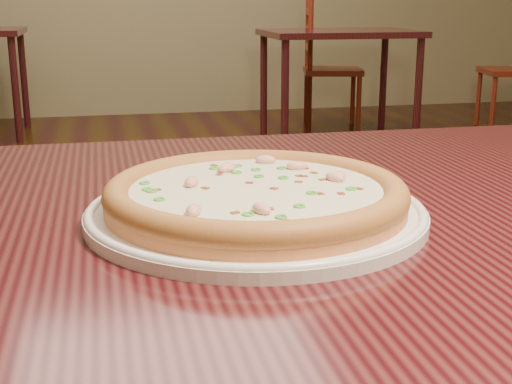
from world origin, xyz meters
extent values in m
cube|color=black|center=(-0.06, -0.84, 0.73)|extent=(1.20, 0.80, 0.04)
cylinder|color=white|center=(-0.18, -0.89, 0.76)|extent=(0.35, 0.35, 0.01)
torus|color=white|center=(-0.18, -0.89, 0.76)|extent=(0.35, 0.35, 0.01)
cylinder|color=#CF804E|center=(-0.18, -0.89, 0.77)|extent=(0.31, 0.31, 0.02)
torus|color=#B57034|center=(-0.18, -0.89, 0.78)|extent=(0.31, 0.31, 0.03)
cylinder|color=silver|center=(-0.18, -0.89, 0.78)|extent=(0.26, 0.26, 0.00)
ellipsoid|color=#F2B29E|center=(-0.15, -0.78, 0.79)|extent=(0.03, 0.02, 0.01)
ellipsoid|color=#F2B29E|center=(-0.12, -0.82, 0.79)|extent=(0.03, 0.02, 0.01)
ellipsoid|color=#F2B29E|center=(-0.25, -0.87, 0.79)|extent=(0.02, 0.03, 0.01)
ellipsoid|color=#F2B29E|center=(-0.20, -0.82, 0.79)|extent=(0.03, 0.03, 0.01)
ellipsoid|color=#F2B29E|center=(-0.09, -0.88, 0.79)|extent=(0.02, 0.03, 0.01)
ellipsoid|color=#F2B29E|center=(-0.20, -0.98, 0.79)|extent=(0.02, 0.03, 0.01)
ellipsoid|color=#F2B29E|center=(-0.20, -0.81, 0.79)|extent=(0.02, 0.03, 0.01)
ellipsoid|color=#F2B29E|center=(-0.26, -0.97, 0.79)|extent=(0.02, 0.03, 0.01)
ellipsoid|color=#F2B29E|center=(-0.10, -0.88, 0.79)|extent=(0.02, 0.03, 0.01)
cube|color=maroon|center=(-0.19, -0.97, 0.78)|extent=(0.01, 0.01, 0.00)
cube|color=maroon|center=(-0.23, -0.88, 0.78)|extent=(0.01, 0.01, 0.00)
cube|color=maroon|center=(-0.28, -0.88, 0.78)|extent=(0.01, 0.01, 0.00)
cube|color=maroon|center=(-0.13, -0.88, 0.78)|extent=(0.01, 0.01, 0.00)
cube|color=maroon|center=(-0.11, -0.82, 0.78)|extent=(0.01, 0.01, 0.00)
cube|color=maroon|center=(-0.17, -0.90, 0.78)|extent=(0.01, 0.01, 0.00)
cube|color=maroon|center=(-0.11, -0.88, 0.78)|extent=(0.01, 0.01, 0.00)
cube|color=maroon|center=(-0.21, -0.83, 0.78)|extent=(0.01, 0.01, 0.00)
cube|color=maroon|center=(-0.12, -0.86, 0.78)|extent=(0.01, 0.01, 0.00)
cube|color=maroon|center=(-0.08, -0.92, 0.78)|extent=(0.01, 0.01, 0.00)
cube|color=maroon|center=(-0.22, -0.97, 0.78)|extent=(0.01, 0.01, 0.00)
cube|color=maroon|center=(-0.18, -1.01, 0.78)|extent=(0.01, 0.01, 0.00)
cube|color=maroon|center=(-0.13, -0.93, 0.78)|extent=(0.01, 0.01, 0.00)
cube|color=maroon|center=(-0.13, -0.85, 0.78)|extent=(0.01, 0.01, 0.00)
cube|color=maroon|center=(-0.11, -0.93, 0.78)|extent=(0.01, 0.01, 0.00)
cube|color=maroon|center=(-0.19, -0.87, 0.78)|extent=(0.01, 0.01, 0.00)
cube|color=maroon|center=(-0.21, -0.79, 0.78)|extent=(0.01, 0.01, 0.00)
cube|color=maroon|center=(-0.11, -0.85, 0.78)|extent=(0.01, 0.01, 0.00)
torus|color=green|center=(-0.14, -0.82, 0.79)|extent=(0.01, 0.01, 0.00)
torus|color=green|center=(-0.19, -0.83, 0.79)|extent=(0.02, 0.02, 0.00)
torus|color=green|center=(-0.16, -0.97, 0.79)|extent=(0.02, 0.02, 0.00)
torus|color=green|center=(-0.15, -0.86, 0.79)|extent=(0.02, 0.02, 0.00)
torus|color=green|center=(-0.18, -1.00, 0.79)|extent=(0.02, 0.02, 0.00)
torus|color=green|center=(-0.28, -0.92, 0.79)|extent=(0.02, 0.02, 0.00)
torus|color=green|center=(-0.17, -0.82, 0.79)|extent=(0.02, 0.02, 0.00)
torus|color=green|center=(-0.13, -0.93, 0.79)|extent=(0.02, 0.02, 0.00)
torus|color=green|center=(-0.29, -0.88, 0.79)|extent=(0.02, 0.02, 0.00)
torus|color=green|center=(-0.21, -0.80, 0.79)|extent=(0.02, 0.02, 0.00)
torus|color=green|center=(-0.09, -0.92, 0.79)|extent=(0.01, 0.01, 0.00)
torus|color=green|center=(-0.29, -0.85, 0.79)|extent=(0.02, 0.02, 0.00)
torus|color=green|center=(-0.18, -0.80, 0.79)|extent=(0.01, 0.01, 0.00)
torus|color=green|center=(-0.17, -0.85, 0.79)|extent=(0.02, 0.02, 0.00)
torus|color=green|center=(-0.29, -0.88, 0.79)|extent=(0.02, 0.02, 0.00)
torus|color=green|center=(-0.21, -0.98, 0.79)|extent=(0.01, 0.01, 0.00)
cylinder|color=black|center=(-0.90, 3.47, 0.35)|extent=(0.05, 0.05, 0.71)
cylinder|color=black|center=(-0.90, 4.07, 0.35)|extent=(0.05, 0.05, 0.71)
cube|color=black|center=(1.24, 3.05, 0.73)|extent=(1.00, 0.70, 0.04)
cylinder|color=black|center=(0.79, 2.75, 0.35)|extent=(0.05, 0.05, 0.71)
cylinder|color=black|center=(1.69, 2.75, 0.35)|extent=(0.05, 0.05, 0.71)
cylinder|color=black|center=(0.79, 3.35, 0.35)|extent=(0.05, 0.05, 0.71)
cylinder|color=black|center=(1.69, 3.35, 0.35)|extent=(0.05, 0.05, 0.71)
cube|color=#561D0D|center=(1.36, 3.53, 0.43)|extent=(0.50, 0.50, 0.04)
cylinder|color=#561D0D|center=(1.50, 3.31, 0.21)|extent=(0.04, 0.04, 0.41)
cylinder|color=#561D0D|center=(1.58, 3.66, 0.21)|extent=(0.04, 0.04, 0.41)
cylinder|color=#561D0D|center=(1.15, 3.39, 0.21)|extent=(0.04, 0.04, 0.41)
cylinder|color=#561D0D|center=(1.23, 3.74, 0.21)|extent=(0.04, 0.04, 0.41)
cylinder|color=#561D0D|center=(1.15, 3.39, 0.47)|extent=(0.04, 0.04, 0.95)
cylinder|color=#561D0D|center=(1.23, 3.74, 0.47)|extent=(0.04, 0.04, 0.95)
cube|color=#561D0D|center=(1.19, 3.57, 0.60)|extent=(0.11, 0.36, 0.05)
cube|color=#561D0D|center=(1.19, 3.57, 0.73)|extent=(0.11, 0.36, 0.05)
cube|color=#561D0D|center=(1.19, 3.57, 0.86)|extent=(0.11, 0.36, 0.05)
cube|color=#561D0D|center=(2.65, 3.21, 0.43)|extent=(0.50, 0.50, 0.04)
cylinder|color=#561D0D|center=(2.52, 3.43, 0.21)|extent=(0.04, 0.04, 0.41)
cylinder|color=#561D0D|center=(2.44, 3.07, 0.21)|extent=(0.04, 0.04, 0.41)
camera|label=1|loc=(-0.33, -1.58, 0.97)|focal=50.00mm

